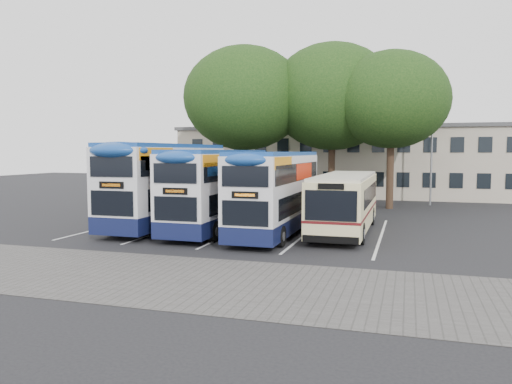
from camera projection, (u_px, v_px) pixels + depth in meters
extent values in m
plane|color=black|center=(289.00, 253.00, 19.63)|extent=(120.00, 120.00, 0.00)
cube|color=#595654|center=(190.00, 280.00, 15.45)|extent=(40.00, 6.00, 0.01)
cube|color=silver|center=(121.00, 223.00, 27.54)|extent=(0.12, 11.00, 0.01)
cube|color=silver|center=(178.00, 226.00, 26.52)|extent=(0.12, 11.00, 0.01)
cube|color=silver|center=(240.00, 229.00, 25.49)|extent=(0.12, 11.00, 0.01)
cube|color=silver|center=(308.00, 233.00, 24.47)|extent=(0.12, 11.00, 0.01)
cube|color=silver|center=(381.00, 236.00, 23.45)|extent=(0.12, 11.00, 0.01)
cube|color=#B0A48E|center=(358.00, 162.00, 45.12)|extent=(32.00, 8.00, 6.00)
cube|color=#4C4C4F|center=(358.00, 128.00, 44.87)|extent=(32.40, 8.40, 0.30)
cube|color=black|center=(353.00, 179.00, 41.39)|extent=(30.00, 0.06, 1.20)
cube|color=black|center=(353.00, 145.00, 41.16)|extent=(30.00, 0.06, 1.20)
cylinder|color=gray|center=(432.00, 144.00, 36.57)|extent=(0.14, 0.14, 9.00)
cube|color=gray|center=(434.00, 82.00, 36.21)|extent=(0.12, 0.80, 0.12)
cube|color=gray|center=(434.00, 82.00, 35.83)|extent=(0.25, 0.50, 0.12)
cylinder|color=black|center=(245.00, 165.00, 37.70)|extent=(0.50, 0.50, 5.84)
ellipsoid|color=black|center=(245.00, 98.00, 37.29)|extent=(9.13, 9.13, 7.76)
cylinder|color=black|center=(332.00, 165.00, 37.34)|extent=(0.50, 0.50, 5.90)
ellipsoid|color=black|center=(332.00, 97.00, 36.93)|extent=(9.29, 9.29, 7.90)
cylinder|color=black|center=(390.00, 169.00, 34.55)|extent=(0.50, 0.50, 5.54)
ellipsoid|color=black|center=(392.00, 100.00, 34.16)|extent=(7.86, 7.86, 6.68)
cube|color=#10173E|center=(168.00, 213.00, 26.66)|extent=(2.48, 10.42, 0.79)
cube|color=silver|center=(167.00, 177.00, 26.50)|extent=(2.48, 10.42, 3.08)
cube|color=#184491|center=(167.00, 147.00, 26.38)|extent=(2.43, 10.22, 0.30)
cube|color=black|center=(170.00, 192.00, 26.86)|extent=(2.52, 9.23, 0.99)
cube|color=black|center=(167.00, 164.00, 26.45)|extent=(2.52, 9.83, 0.89)
cube|color=orange|center=(157.00, 154.00, 22.77)|extent=(0.02, 3.18, 0.55)
cube|color=black|center=(111.00, 185.00, 21.52)|extent=(1.19, 0.06, 0.30)
cylinder|color=black|center=(174.00, 210.00, 29.89)|extent=(0.30, 0.99, 0.99)
cylinder|color=black|center=(209.00, 211.00, 29.23)|extent=(0.30, 0.99, 0.99)
cylinder|color=black|center=(114.00, 225.00, 23.74)|extent=(0.30, 0.99, 0.99)
cylinder|color=black|center=(156.00, 227.00, 23.09)|extent=(0.30, 0.99, 0.99)
cube|color=#10173E|center=(218.00, 217.00, 25.31)|extent=(2.30, 9.66, 0.74)
cube|color=silver|center=(218.00, 182.00, 25.17)|extent=(2.30, 9.66, 2.85)
cube|color=#184491|center=(218.00, 153.00, 25.05)|extent=(2.26, 9.47, 0.28)
cube|color=black|center=(220.00, 197.00, 25.50)|extent=(2.34, 8.56, 0.92)
cube|color=black|center=(218.00, 169.00, 25.12)|extent=(2.34, 9.11, 0.83)
cube|color=orange|center=(216.00, 160.00, 21.71)|extent=(0.02, 2.95, 0.51)
cube|color=black|center=(175.00, 191.00, 20.54)|extent=(1.10, 0.06, 0.28)
cylinder|color=black|center=(219.00, 213.00, 28.31)|extent=(0.28, 0.92, 0.92)
cylinder|color=black|center=(254.00, 215.00, 27.70)|extent=(0.28, 0.92, 0.92)
cylinder|color=black|center=(171.00, 229.00, 22.61)|extent=(0.28, 0.92, 0.92)
cylinder|color=black|center=(214.00, 231.00, 22.00)|extent=(0.28, 0.92, 0.92)
cube|color=#10173E|center=(276.00, 221.00, 23.99)|extent=(2.25, 9.45, 0.72)
cube|color=silver|center=(276.00, 185.00, 23.84)|extent=(2.25, 9.45, 2.79)
cube|color=#184491|center=(276.00, 155.00, 23.73)|extent=(2.20, 9.26, 0.27)
cube|color=black|center=(278.00, 200.00, 24.16)|extent=(2.29, 8.37, 0.90)
cube|color=black|center=(276.00, 172.00, 23.79)|extent=(2.29, 8.91, 0.81)
cube|color=orange|center=(284.00, 163.00, 20.46)|extent=(0.02, 2.88, 0.49)
cube|color=black|center=(245.00, 195.00, 19.32)|extent=(1.08, 0.06, 0.27)
cylinder|color=black|center=(271.00, 217.00, 26.91)|extent=(0.27, 0.90, 0.90)
cylinder|color=black|center=(308.00, 218.00, 26.32)|extent=(0.27, 0.90, 0.90)
cylinder|color=black|center=(235.00, 234.00, 21.34)|extent=(0.27, 0.90, 0.90)
cylinder|color=black|center=(281.00, 236.00, 20.75)|extent=(0.27, 0.90, 0.90)
cube|color=red|center=(304.00, 171.00, 24.53)|extent=(0.02, 3.60, 0.76)
cube|color=beige|center=(345.00, 202.00, 24.56)|extent=(2.37, 9.50, 2.42)
cube|color=beige|center=(346.00, 176.00, 24.46)|extent=(2.28, 9.12, 0.19)
cube|color=black|center=(346.00, 193.00, 24.98)|extent=(2.41, 7.60, 0.85)
cube|color=#5A1214|center=(345.00, 210.00, 24.60)|extent=(2.40, 9.52, 0.11)
cube|color=black|center=(331.00, 206.00, 19.99)|extent=(2.09, 0.06, 1.23)
cylinder|color=black|center=(311.00, 231.00, 21.88)|extent=(0.28, 0.95, 0.95)
cylinder|color=black|center=(361.00, 234.00, 21.26)|extent=(0.28, 0.95, 0.95)
cylinder|color=black|center=(332.00, 215.00, 27.67)|extent=(0.28, 0.95, 0.95)
cylinder|color=black|center=(371.00, 216.00, 27.05)|extent=(0.28, 0.95, 0.95)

